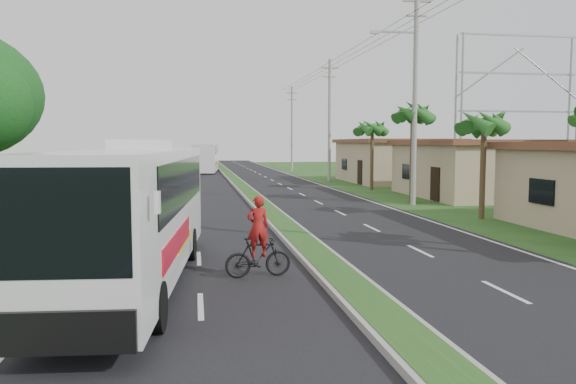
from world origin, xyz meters
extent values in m
plane|color=#264619|center=(0.00, 0.00, 0.00)|extent=(180.00, 180.00, 0.00)
cube|color=black|center=(0.00, 20.00, 0.01)|extent=(14.00, 160.00, 0.02)
cube|color=gray|center=(0.00, 20.00, 0.10)|extent=(1.20, 160.00, 0.17)
cube|color=#264619|center=(0.00, 20.00, 0.18)|extent=(0.95, 160.00, 0.02)
cube|color=silver|center=(-6.70, 20.00, 0.00)|extent=(0.12, 160.00, 0.01)
cube|color=silver|center=(6.70, 20.00, 0.00)|extent=(0.12, 160.00, 0.01)
cube|color=tan|center=(14.00, 22.00, 1.68)|extent=(7.00, 10.00, 3.35)
cube|color=brown|center=(14.00, 22.00, 3.51)|extent=(7.60, 10.60, 0.32)
cube|color=tan|center=(14.00, 36.00, 1.75)|extent=(8.00, 11.00, 3.50)
cube|color=brown|center=(14.00, 36.00, 3.66)|extent=(8.60, 11.60, 0.32)
cylinder|color=#473321|center=(9.40, 12.00, 2.30)|extent=(0.26, 0.26, 4.60)
cylinder|color=#473321|center=(8.80, 19.00, 2.70)|extent=(0.26, 0.26, 5.40)
cylinder|color=#473321|center=(9.30, 28.00, 2.40)|extent=(0.26, 0.26, 4.80)
cylinder|color=gray|center=(8.50, 18.00, 6.00)|extent=(0.28, 0.28, 12.00)
cube|color=gray|center=(8.50, 18.00, 11.20)|extent=(1.60, 0.12, 0.12)
cube|color=gray|center=(8.50, 18.00, 10.40)|extent=(1.20, 0.10, 0.10)
cube|color=gray|center=(7.30, 18.00, 9.50)|extent=(2.40, 0.10, 0.10)
cylinder|color=gray|center=(8.50, 38.00, 5.50)|extent=(0.28, 0.28, 11.00)
cube|color=gray|center=(8.50, 38.00, 10.20)|extent=(1.60, 0.12, 0.12)
cube|color=gray|center=(8.50, 38.00, 9.40)|extent=(1.20, 0.10, 0.10)
cylinder|color=gray|center=(8.50, 58.00, 5.25)|extent=(0.28, 0.28, 10.50)
cube|color=gray|center=(8.50, 58.00, 9.70)|extent=(1.60, 0.12, 0.12)
cube|color=gray|center=(8.50, 58.00, 8.90)|extent=(1.20, 0.10, 0.10)
cylinder|color=gray|center=(17.00, 29.50, 6.00)|extent=(0.18, 0.18, 12.00)
cylinder|color=gray|center=(17.00, 30.50, 6.00)|extent=(0.18, 0.18, 12.00)
cylinder|color=gray|center=(27.00, 30.50, 6.00)|extent=(0.18, 0.18, 12.00)
cube|color=gray|center=(22.00, 30.00, 6.00)|extent=(10.00, 0.14, 0.14)
cube|color=gray|center=(22.00, 30.00, 9.00)|extent=(10.00, 0.14, 0.14)
cube|color=gray|center=(22.00, 30.00, 12.00)|extent=(10.00, 0.14, 0.14)
cube|color=white|center=(-5.03, 2.05, 1.86)|extent=(3.25, 11.17, 2.89)
cube|color=black|center=(-4.98, 2.60, 2.49)|extent=(3.11, 8.98, 1.16)
cube|color=black|center=(-5.51, -3.37, 2.32)|extent=(2.07, 0.32, 1.62)
cube|color=red|center=(-5.13, 0.96, 1.28)|extent=(2.75, 4.96, 0.50)
cube|color=yellow|center=(-5.01, 2.33, 1.05)|extent=(2.58, 2.95, 0.23)
cube|color=white|center=(-4.94, 3.15, 3.43)|extent=(1.47, 2.31, 0.26)
cylinder|color=black|center=(-6.37, -1.33, 0.48)|extent=(0.38, 0.98, 0.95)
cylinder|color=black|center=(-4.31, -1.51, 0.48)|extent=(0.38, 0.98, 0.95)
cylinder|color=black|center=(-5.81, 5.07, 0.48)|extent=(0.38, 0.98, 0.95)
cylinder|color=black|center=(-3.74, 4.88, 0.48)|extent=(0.38, 0.98, 0.95)
cube|color=silver|center=(-2.26, 55.82, 1.74)|extent=(3.37, 11.60, 3.18)
cube|color=black|center=(-2.22, 56.32, 2.70)|extent=(3.19, 8.63, 1.08)
cube|color=#D05E14|center=(-2.34, 54.83, 1.14)|extent=(2.96, 5.65, 0.35)
cylinder|color=black|center=(-3.72, 51.20, 0.48)|extent=(0.37, 0.98, 0.95)
cylinder|color=black|center=(-1.54, 51.03, 0.48)|extent=(0.37, 0.98, 0.95)
cylinder|color=black|center=(-3.02, 60.12, 0.48)|extent=(0.37, 0.98, 0.95)
cylinder|color=black|center=(-0.84, 59.95, 0.48)|extent=(0.37, 0.98, 0.95)
imported|color=black|center=(-2.00, 2.38, 0.52)|extent=(1.77, 0.68, 1.04)
imported|color=maroon|center=(-2.00, 2.38, 1.34)|extent=(0.62, 0.44, 1.58)
camera|label=1|loc=(-3.57, -11.79, 3.47)|focal=35.00mm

